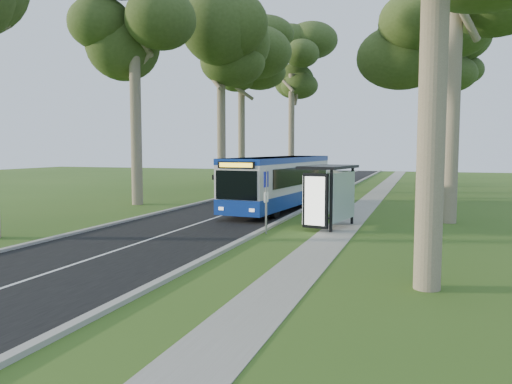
% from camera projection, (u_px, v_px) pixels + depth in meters
% --- Properties ---
extents(ground, '(120.00, 120.00, 0.00)m').
position_uv_depth(ground, '(256.00, 235.00, 20.11)').
color(ground, '#34571B').
rests_on(ground, ground).
extents(road, '(7.00, 100.00, 0.02)m').
position_uv_depth(road, '(254.00, 205.00, 30.67)').
color(road, black).
rests_on(road, ground).
extents(kerb_east, '(0.25, 100.00, 0.12)m').
position_uv_depth(kerb_east, '(310.00, 206.00, 29.54)').
color(kerb_east, '#9E9B93').
rests_on(kerb_east, ground).
extents(kerb_west, '(0.25, 100.00, 0.12)m').
position_uv_depth(kerb_west, '(202.00, 202.00, 31.78)').
color(kerb_west, '#9E9B93').
rests_on(kerb_west, ground).
extents(centre_line, '(0.12, 100.00, 0.00)m').
position_uv_depth(centre_line, '(254.00, 205.00, 30.66)').
color(centre_line, white).
rests_on(centre_line, road).
extents(footpath, '(1.50, 100.00, 0.02)m').
position_uv_depth(footpath, '(361.00, 209.00, 28.59)').
color(footpath, gray).
rests_on(footpath, ground).
extents(bus, '(3.38, 11.48, 3.00)m').
position_uv_depth(bus, '(280.00, 183.00, 28.18)').
color(bus, silver).
rests_on(bus, ground).
extents(bus_stop_sign, '(0.11, 0.36, 2.59)m').
position_uv_depth(bus_stop_sign, '(266.00, 194.00, 20.22)').
color(bus_stop_sign, gray).
rests_on(bus_stop_sign, ground).
extents(bus_shelter, '(2.29, 3.44, 2.73)m').
position_uv_depth(bus_shelter, '(330.00, 184.00, 21.47)').
color(bus_shelter, black).
rests_on(bus_shelter, ground).
extents(litter_bin, '(0.50, 0.50, 0.88)m').
position_uv_depth(litter_bin, '(323.00, 204.00, 27.16)').
color(litter_bin, black).
rests_on(litter_bin, ground).
extents(car_white, '(3.44, 5.05, 1.60)m').
position_uv_depth(car_white, '(270.00, 175.00, 51.08)').
color(car_white, silver).
rests_on(car_white, ground).
extents(car_silver, '(1.87, 4.32, 1.38)m').
position_uv_depth(car_silver, '(275.00, 174.00, 55.45)').
color(car_silver, '#A9ABB1').
rests_on(car_silver, ground).
extents(tree_west_b, '(5.20, 5.20, 15.08)m').
position_uv_depth(tree_west_b, '(134.00, 21.00, 30.04)').
color(tree_west_b, '#7A6B56').
rests_on(tree_west_b, ground).
extents(tree_west_c, '(5.20, 5.20, 15.23)m').
position_uv_depth(tree_west_c, '(221.00, 48.00, 38.99)').
color(tree_west_c, '#7A6B56').
rests_on(tree_west_c, ground).
extents(tree_west_d, '(5.20, 5.20, 15.52)m').
position_uv_depth(tree_west_d, '(241.00, 67.00, 49.05)').
color(tree_west_d, '#7A6B56').
rests_on(tree_west_d, ground).
extents(tree_west_e, '(5.20, 5.20, 16.58)m').
position_uv_depth(tree_west_e, '(292.00, 72.00, 57.62)').
color(tree_west_e, '#7A6B56').
rests_on(tree_west_e, ground).
extents(tree_east_c, '(5.20, 5.20, 16.16)m').
position_uv_depth(tree_east_c, '(435.00, 23.00, 33.88)').
color(tree_east_c, '#7A6B56').
rests_on(tree_east_c, ground).
extents(tree_east_d, '(5.20, 5.20, 14.86)m').
position_uv_depth(tree_east_d, '(447.00, 65.00, 44.91)').
color(tree_east_d, '#7A6B56').
rests_on(tree_east_d, ground).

